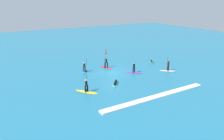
{
  "coord_description": "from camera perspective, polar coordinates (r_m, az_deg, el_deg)",
  "views": [
    {
      "loc": [
        -17.09,
        -28.99,
        11.57
      ],
      "look_at": [
        0.0,
        0.0,
        0.5
      ],
      "focal_mm": 34.45,
      "sensor_mm": 36.0,
      "label": 1
    }
  ],
  "objects": [
    {
      "name": "marker_buoy",
      "position": [
        48.29,
        -1.68,
        4.62
      ],
      "size": [
        0.37,
        0.37,
        1.21
      ],
      "color": "red",
      "rests_on": "ground_plane"
    },
    {
      "name": "surfer_on_purple_board",
      "position": [
        35.68,
        5.81,
        -0.04
      ],
      "size": [
        2.23,
        2.41,
        1.74
      ],
      "rotation": [
        0.0,
        0.0,
        5.44
      ],
      "color": "purple",
      "rests_on": "ground_plane"
    },
    {
      "name": "ground_plane",
      "position": [
        35.59,
        0.0,
        -0.76
      ],
      "size": [
        120.0,
        120.0,
        0.0
      ],
      "primitive_type": "plane",
      "color": "teal",
      "rests_on": "ground"
    },
    {
      "name": "surfer_on_teal_board",
      "position": [
        30.9,
        0.9,
        -3.47
      ],
      "size": [
        2.39,
        2.64,
        0.43
      ],
      "rotation": [
        0.0,
        0.0,
        0.87
      ],
      "color": "#33C6CC",
      "rests_on": "ground_plane"
    },
    {
      "name": "surfer_on_green_board",
      "position": [
        42.02,
        10.54,
        2.1
      ],
      "size": [
        1.81,
        2.56,
        0.36
      ],
      "rotation": [
        0.0,
        0.0,
        4.21
      ],
      "color": "#23B266",
      "rests_on": "ground_plane"
    },
    {
      "name": "wave_crest",
      "position": [
        27.41,
        11.73,
        -6.96
      ],
      "size": [
        15.65,
        0.9,
        0.18
      ],
      "primitive_type": "cube",
      "color": "white",
      "rests_on": "ground_plane"
    },
    {
      "name": "surfer_on_yellow_board",
      "position": [
        28.34,
        -6.78,
        -5.06
      ],
      "size": [
        2.56,
        3.06,
        2.27
      ],
      "rotation": [
        0.0,
        0.0,
        2.22
      ],
      "color": "yellow",
      "rests_on": "ground_plane"
    },
    {
      "name": "surfer_on_white_board",
      "position": [
        37.58,
        14.65,
        0.39
      ],
      "size": [
        2.58,
        2.26,
        2.39
      ],
      "rotation": [
        0.0,
        0.0,
        2.47
      ],
      "color": "white",
      "rests_on": "ground_plane"
    },
    {
      "name": "surfer_on_blue_board",
      "position": [
        36.11,
        -7.36,
        0.29
      ],
      "size": [
        2.17,
        2.73,
        2.37
      ],
      "rotation": [
        0.0,
        0.0,
        0.95
      ],
      "color": "#1E8CD1",
      "rests_on": "ground_plane"
    },
    {
      "name": "surfer_on_red_board",
      "position": [
        38.05,
        -1.53,
        1.23
      ],
      "size": [
        1.28,
        3.13,
        2.11
      ],
      "rotation": [
        0.0,
        0.0,
        1.79
      ],
      "color": "red",
      "rests_on": "ground_plane"
    }
  ]
}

